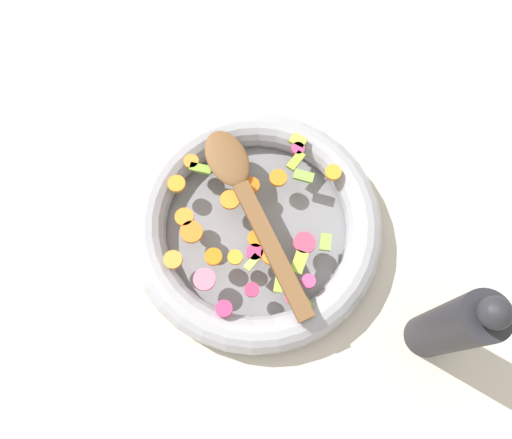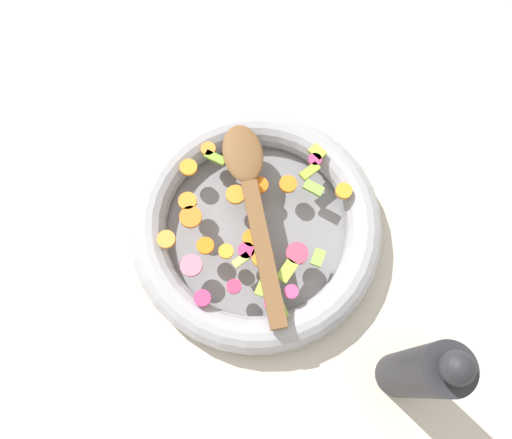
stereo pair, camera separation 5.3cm
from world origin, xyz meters
name	(u,v)px [view 2 (the right image)]	position (x,y,z in m)	size (l,w,h in m)	color
ground_plane	(256,231)	(0.00, 0.00, 0.00)	(4.00, 4.00, 0.00)	beige
skillet	(256,226)	(0.00, 0.00, 0.02)	(0.35, 0.35, 0.05)	slate
chopped_vegetables	(248,227)	(0.01, 0.00, 0.05)	(0.27, 0.27, 0.01)	orange
wooden_spoon	(252,198)	(-0.01, -0.03, 0.06)	(0.13, 0.29, 0.01)	brown
pepper_mill	(421,372)	(-0.06, 0.27, 0.10)	(0.06, 0.06, 0.23)	#232328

